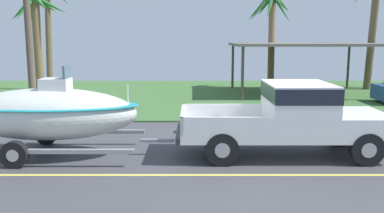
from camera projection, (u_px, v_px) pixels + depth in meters
name	position (u px, v px, depth m)	size (l,w,h in m)	color
ground	(231.00, 103.00, 19.19)	(36.00, 22.00, 0.11)	#424247
pickup_truck_towing	(298.00, 116.00, 10.56)	(5.49, 2.08, 1.89)	silver
boat_on_trailer	(50.00, 113.00, 10.58)	(5.83, 2.41, 2.33)	gray
carport_awning	(304.00, 45.00, 21.69)	(7.35, 5.31, 2.74)	#4C4238
palm_tree_near_right	(273.00, 14.00, 23.98)	(2.72, 2.92, 5.86)	brown
palm_tree_mid	(39.00, 21.00, 20.97)	(3.10, 2.69, 5.38)	brown
palm_tree_far_right	(377.00, 3.00, 22.98)	(2.61, 3.13, 6.85)	brown
utility_pole	(30.00, 17.00, 14.70)	(0.24, 1.80, 7.21)	brown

